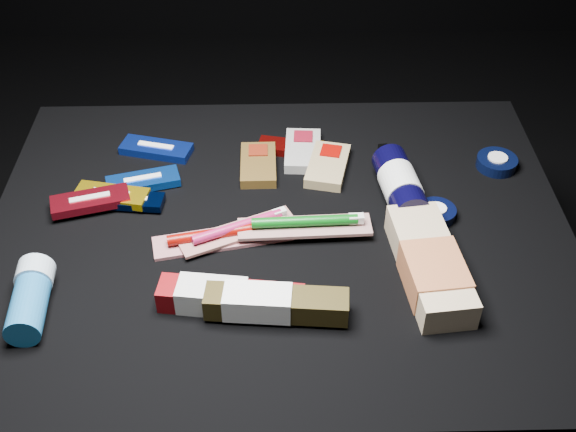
{
  "coord_description": "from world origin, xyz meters",
  "views": [
    {
      "loc": [
        -0.01,
        -0.9,
        1.21
      ],
      "look_at": [
        0.01,
        0.01,
        0.42
      ],
      "focal_mm": 45.0,
      "sensor_mm": 36.0,
      "label": 1
    }
  ],
  "objects_px": {
    "bodywash_bottle": "(430,266)",
    "deodorant_stick": "(30,298)",
    "lotion_bottle": "(400,185)",
    "toothpaste_carton_red": "(224,298)"
  },
  "relations": [
    {
      "from": "lotion_bottle",
      "to": "deodorant_stick",
      "type": "relative_size",
      "value": 1.48
    },
    {
      "from": "lotion_bottle",
      "to": "bodywash_bottle",
      "type": "xyz_separation_m",
      "value": [
        0.02,
        -0.19,
        -0.01
      ]
    },
    {
      "from": "lotion_bottle",
      "to": "deodorant_stick",
      "type": "distance_m",
      "value": 0.63
    },
    {
      "from": "bodywash_bottle",
      "to": "deodorant_stick",
      "type": "distance_m",
      "value": 0.6
    },
    {
      "from": "lotion_bottle",
      "to": "bodywash_bottle",
      "type": "distance_m",
      "value": 0.19
    },
    {
      "from": "bodywash_bottle",
      "to": "deodorant_stick",
      "type": "relative_size",
      "value": 1.83
    },
    {
      "from": "bodywash_bottle",
      "to": "toothpaste_carton_red",
      "type": "distance_m",
      "value": 0.32
    },
    {
      "from": "bodywash_bottle",
      "to": "toothpaste_carton_red",
      "type": "xyz_separation_m",
      "value": [
        -0.31,
        -0.05,
        -0.0
      ]
    },
    {
      "from": "toothpaste_carton_red",
      "to": "deodorant_stick",
      "type": "bearing_deg",
      "value": -172.18
    },
    {
      "from": "deodorant_stick",
      "to": "toothpaste_carton_red",
      "type": "relative_size",
      "value": 0.63
    }
  ]
}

